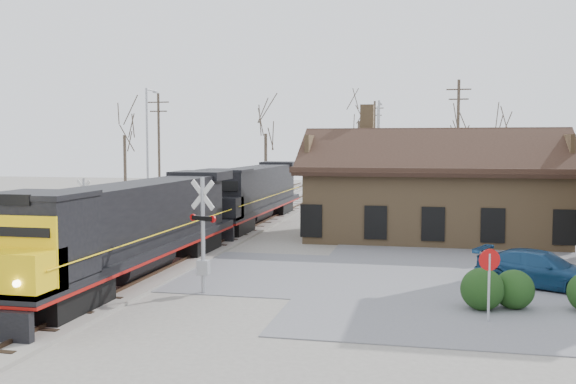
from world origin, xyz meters
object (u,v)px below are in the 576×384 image
locomotive_trailing (253,193)px  depot (433,197)px  locomotive_lead (130,228)px  parked_car (541,269)px

locomotive_trailing → depot: bearing=-18.2°
depot → locomotive_lead: size_ratio=0.83×
locomotive_trailing → locomotive_lead: bearing=-90.0°
depot → locomotive_lead: (-11.99, -14.63, -0.28)m
locomotive_lead → parked_car: locomotive_lead is taller
depot → locomotive_trailing: depot is taller
locomotive_lead → locomotive_trailing: (0.00, 18.57, -0.00)m
depot → parked_car: bearing=-72.5°
parked_car → locomotive_trailing: bearing=68.5°
depot → locomotive_trailing: size_ratio=0.83×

